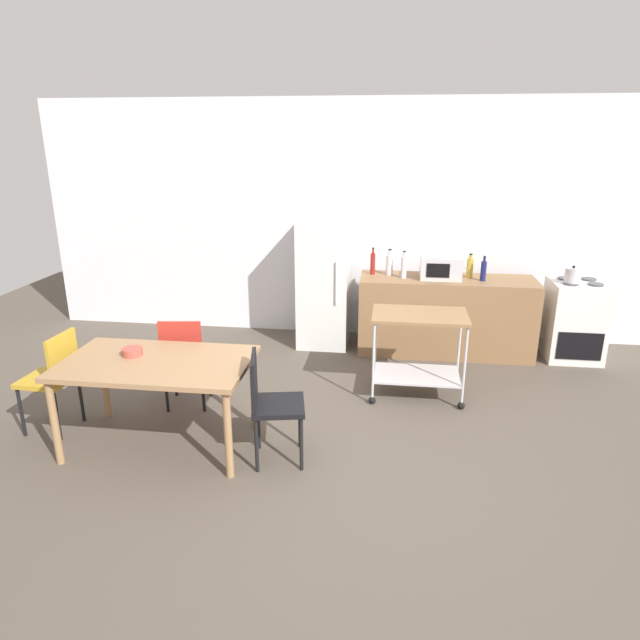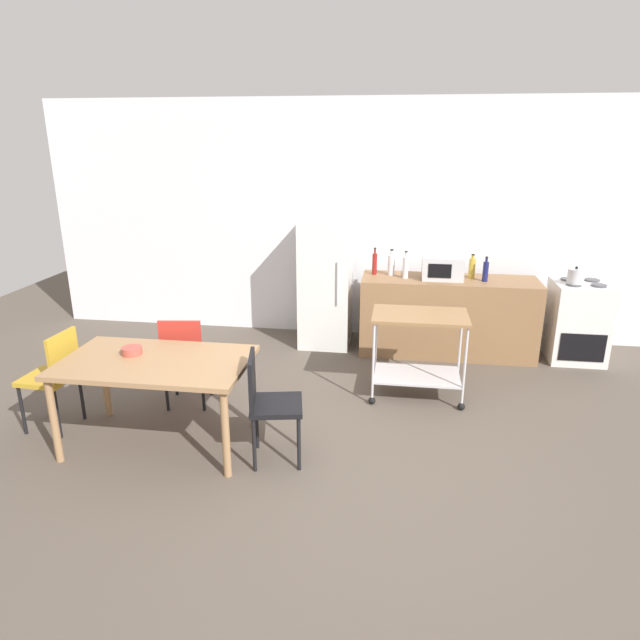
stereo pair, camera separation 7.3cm
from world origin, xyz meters
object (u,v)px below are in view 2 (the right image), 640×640
(bottle_olive_oil, at_px, (391,264))
(bottle_sesame_oil, at_px, (486,271))
(kitchen_cart, at_px, (419,341))
(fruit_bowl, at_px, (132,351))
(bottle_vinegar, at_px, (472,268))
(refrigerator, at_px, (326,283))
(stove_oven, at_px, (577,321))
(chair_red, at_px, (185,355))
(microwave, at_px, (443,268))
(bottle_soda, at_px, (405,267))
(chair_black, at_px, (268,400))
(chair_mustard, at_px, (54,373))
(kettle, at_px, (576,276))
(bottle_soy_sauce, at_px, (375,263))
(dining_table, at_px, (156,369))

(bottle_olive_oil, bearing_deg, bottle_sesame_oil, -8.40)
(kitchen_cart, height_order, fruit_bowl, kitchen_cart)
(bottle_vinegar, relative_size, bottle_sesame_oil, 0.99)
(refrigerator, distance_m, bottle_vinegar, 1.71)
(stove_oven, distance_m, bottle_vinegar, 1.33)
(chair_red, xyz_separation_m, stove_oven, (3.97, 1.79, -0.07))
(microwave, height_order, bottle_vinegar, bottle_vinegar)
(kitchen_cart, distance_m, bottle_soda, 1.29)
(kitchen_cart, relative_size, bottle_vinegar, 3.27)
(chair_black, bearing_deg, chair_mustard, 71.95)
(chair_black, distance_m, chair_red, 1.26)
(chair_mustard, relative_size, bottle_vinegar, 3.20)
(chair_black, bearing_deg, fruit_bowl, 69.24)
(kitchen_cart, bearing_deg, fruit_bowl, -154.40)
(microwave, relative_size, kettle, 1.92)
(kitchen_cart, xyz_separation_m, bottle_vinegar, (0.60, 1.32, 0.45))
(bottle_soy_sauce, xyz_separation_m, bottle_vinegar, (1.11, -0.02, -0.01))
(bottle_sesame_oil, bearing_deg, dining_table, -140.05)
(stove_oven, xyz_separation_m, kettle, (-0.12, -0.10, 0.55))
(bottle_soda, height_order, fruit_bowl, bottle_soda)
(chair_red, relative_size, bottle_olive_oil, 2.92)
(chair_red, bearing_deg, bottle_sesame_oil, -157.53)
(bottle_olive_oil, height_order, bottle_vinegar, bottle_olive_oil)
(chair_black, xyz_separation_m, kettle, (2.87, 2.48, 0.48))
(bottle_olive_oil, bearing_deg, chair_mustard, -139.01)
(bottle_sesame_oil, relative_size, fruit_bowl, 1.72)
(bottle_soda, bearing_deg, chair_mustard, -142.21)
(dining_table, xyz_separation_m, chair_black, (0.95, -0.11, -0.15))
(chair_red, height_order, stove_oven, stove_oven)
(chair_red, height_order, bottle_vinegar, bottle_vinegar)
(bottle_soy_sauce, distance_m, bottle_soda, 0.38)
(chair_black, height_order, kettle, kettle)
(bottle_olive_oil, bearing_deg, stove_oven, -2.17)
(chair_red, relative_size, stove_oven, 0.97)
(microwave, xyz_separation_m, bottle_vinegar, (0.34, 0.09, -0.01))
(chair_black, distance_m, fruit_bowl, 1.23)
(chair_black, height_order, microwave, microwave)
(chair_mustard, distance_m, kettle, 5.33)
(bottle_sesame_oil, distance_m, fruit_bowl, 3.87)
(stove_oven, bearing_deg, bottle_soy_sauce, 177.99)
(chair_mustard, distance_m, stove_oven, 5.45)
(kitchen_cart, distance_m, microwave, 1.34)
(kitchen_cart, bearing_deg, refrigerator, 129.28)
(stove_oven, bearing_deg, fruit_bowl, -150.24)
(stove_oven, bearing_deg, dining_table, -147.86)
(chair_red, height_order, bottle_soda, bottle_soda)
(stove_oven, xyz_separation_m, microwave, (-1.54, -0.02, 0.58))
(stove_oven, bearing_deg, kettle, -140.33)
(dining_table, relative_size, bottle_soy_sauce, 4.73)
(refrigerator, bearing_deg, bottle_sesame_oil, -4.88)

